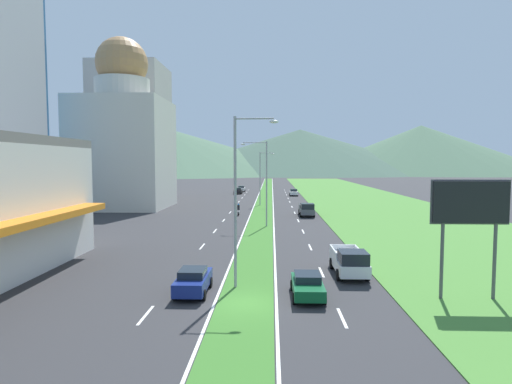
{
  "coord_description": "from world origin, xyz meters",
  "views": [
    {
      "loc": [
        1.47,
        -23.34,
        8.0
      ],
      "look_at": [
        -0.72,
        35.53,
        3.81
      ],
      "focal_mm": 29.74,
      "sensor_mm": 36.0,
      "label": 1
    }
  ],
  "objects_px": {
    "street_lamp_far": "(262,175)",
    "car_4": "(294,192)",
    "billboard_roadside": "(470,209)",
    "car_1": "(193,281)",
    "street_lamp_near": "(239,192)",
    "pickup_truck_1": "(349,262)",
    "street_lamp_mid": "(264,178)",
    "car_2": "(238,191)",
    "car_0": "(307,285)",
    "pickup_truck_0": "(307,210)",
    "car_3": "(241,189)",
    "motorcycle_rider": "(239,211)"
  },
  "relations": [
    {
      "from": "street_lamp_far",
      "to": "pickup_truck_1",
      "type": "height_order",
      "value": "street_lamp_far"
    },
    {
      "from": "street_lamp_near",
      "to": "street_lamp_far",
      "type": "relative_size",
      "value": 1.1
    },
    {
      "from": "street_lamp_mid",
      "to": "pickup_truck_1",
      "type": "distance_m",
      "value": 23.89
    },
    {
      "from": "billboard_roadside",
      "to": "car_1",
      "type": "distance_m",
      "value": 16.76
    },
    {
      "from": "motorcycle_rider",
      "to": "street_lamp_near",
      "type": "bearing_deg",
      "value": -175.42
    },
    {
      "from": "car_0",
      "to": "car_3",
      "type": "xyz_separation_m",
      "value": [
        -10.28,
        89.06,
        0.07
      ]
    },
    {
      "from": "motorcycle_rider",
      "to": "car_3",
      "type": "bearing_deg",
      "value": 3.59
    },
    {
      "from": "pickup_truck_1",
      "to": "car_2",
      "type": "bearing_deg",
      "value": -169.64
    },
    {
      "from": "car_1",
      "to": "pickup_truck_0",
      "type": "bearing_deg",
      "value": -14.93
    },
    {
      "from": "street_lamp_mid",
      "to": "street_lamp_near",
      "type": "bearing_deg",
      "value": -92.39
    },
    {
      "from": "car_2",
      "to": "motorcycle_rider",
      "type": "height_order",
      "value": "motorcycle_rider"
    },
    {
      "from": "street_lamp_far",
      "to": "billboard_roadside",
      "type": "height_order",
      "value": "street_lamp_far"
    },
    {
      "from": "street_lamp_mid",
      "to": "car_1",
      "type": "distance_m",
      "value": 27.63
    },
    {
      "from": "street_lamp_near",
      "to": "pickup_truck_1",
      "type": "xyz_separation_m",
      "value": [
        7.51,
        3.18,
        -5.13
      ]
    },
    {
      "from": "car_4",
      "to": "billboard_roadside",
      "type": "bearing_deg",
      "value": 4.63
    },
    {
      "from": "pickup_truck_0",
      "to": "pickup_truck_1",
      "type": "relative_size",
      "value": 1.0
    },
    {
      "from": "pickup_truck_1",
      "to": "car_1",
      "type": "bearing_deg",
      "value": -66.64
    },
    {
      "from": "car_2",
      "to": "motorcycle_rider",
      "type": "xyz_separation_m",
      "value": [
        3.5,
        -42.92,
        -0.04
      ]
    },
    {
      "from": "car_1",
      "to": "pickup_truck_1",
      "type": "distance_m",
      "value": 11.15
    },
    {
      "from": "street_lamp_near",
      "to": "car_0",
      "type": "relative_size",
      "value": 2.6
    },
    {
      "from": "car_2",
      "to": "street_lamp_near",
      "type": "bearing_deg",
      "value": -175.38
    },
    {
      "from": "street_lamp_near",
      "to": "pickup_truck_0",
      "type": "height_order",
      "value": "street_lamp_near"
    },
    {
      "from": "car_3",
      "to": "pickup_truck_1",
      "type": "bearing_deg",
      "value": -170.81
    },
    {
      "from": "car_0",
      "to": "car_1",
      "type": "distance_m",
      "value": 6.9
    },
    {
      "from": "car_4",
      "to": "motorcycle_rider",
      "type": "xyz_separation_m",
      "value": [
        -10.17,
        -37.68,
        -0.05
      ]
    },
    {
      "from": "car_0",
      "to": "billboard_roadside",
      "type": "bearing_deg",
      "value": 88.84
    },
    {
      "from": "street_lamp_mid",
      "to": "street_lamp_far",
      "type": "xyz_separation_m",
      "value": [
        -0.91,
        25.56,
        -0.42
      ]
    },
    {
      "from": "street_lamp_mid",
      "to": "car_4",
      "type": "xyz_separation_m",
      "value": [
        6.18,
        48.44,
        -5.21
      ]
    },
    {
      "from": "street_lamp_near",
      "to": "street_lamp_far",
      "type": "xyz_separation_m",
      "value": [
        0.16,
        51.19,
        -0.53
      ]
    },
    {
      "from": "street_lamp_near",
      "to": "street_lamp_far",
      "type": "bearing_deg",
      "value": 89.82
    },
    {
      "from": "car_1",
      "to": "car_2",
      "type": "distance_m",
      "value": 80.64
    },
    {
      "from": "billboard_roadside",
      "to": "car_1",
      "type": "xyz_separation_m",
      "value": [
        -16.13,
        0.58,
        -4.48
      ]
    },
    {
      "from": "street_lamp_near",
      "to": "billboard_roadside",
      "type": "height_order",
      "value": "street_lamp_near"
    },
    {
      "from": "street_lamp_far",
      "to": "car_0",
      "type": "distance_m",
      "value": 53.2
    },
    {
      "from": "billboard_roadside",
      "to": "pickup_truck_0",
      "type": "bearing_deg",
      "value": 99.3
    },
    {
      "from": "car_0",
      "to": "pickup_truck_1",
      "type": "xyz_separation_m",
      "value": [
        3.35,
        4.82,
        0.27
      ]
    },
    {
      "from": "car_2",
      "to": "car_0",
      "type": "bearing_deg",
      "value": -172.56
    },
    {
      "from": "billboard_roadside",
      "to": "car_4",
      "type": "relative_size",
      "value": 1.56
    },
    {
      "from": "street_lamp_far",
      "to": "car_4",
      "type": "distance_m",
      "value": 24.43
    },
    {
      "from": "street_lamp_far",
      "to": "pickup_truck_0",
      "type": "distance_m",
      "value": 17.33
    },
    {
      "from": "car_0",
      "to": "street_lamp_far",
      "type": "bearing_deg",
      "value": -175.67
    },
    {
      "from": "street_lamp_mid",
      "to": "billboard_roadside",
      "type": "relative_size",
      "value": 1.5
    },
    {
      "from": "car_3",
      "to": "pickup_truck_1",
      "type": "xyz_separation_m",
      "value": [
        13.62,
        -84.24,
        0.2
      ]
    },
    {
      "from": "car_0",
      "to": "pickup_truck_1",
      "type": "distance_m",
      "value": 5.87
    },
    {
      "from": "car_3",
      "to": "pickup_truck_1",
      "type": "relative_size",
      "value": 0.78
    },
    {
      "from": "car_0",
      "to": "pickup_truck_1",
      "type": "height_order",
      "value": "pickup_truck_1"
    },
    {
      "from": "car_2",
      "to": "pickup_truck_0",
      "type": "xyz_separation_m",
      "value": [
        13.62,
        -43.27,
        0.19
      ]
    },
    {
      "from": "billboard_roadside",
      "to": "motorcycle_rider",
      "type": "distance_m",
      "value": 41.8
    },
    {
      "from": "car_1",
      "to": "street_lamp_mid",
      "type": "bearing_deg",
      "value": -8.05
    },
    {
      "from": "pickup_truck_1",
      "to": "street_lamp_near",
      "type": "bearing_deg",
      "value": -67.07
    }
  ]
}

